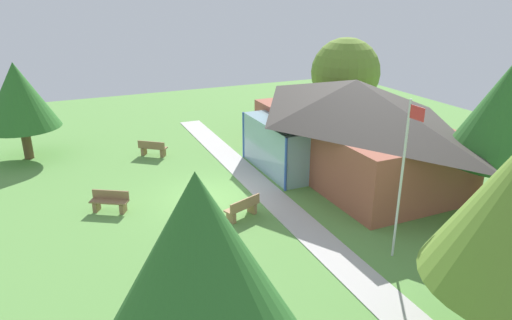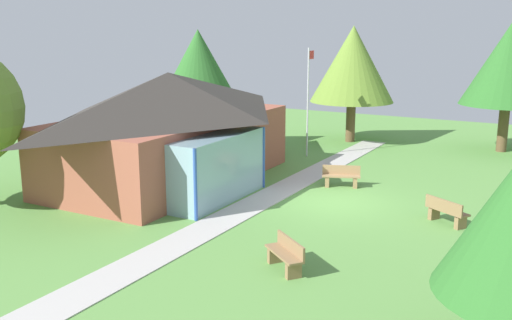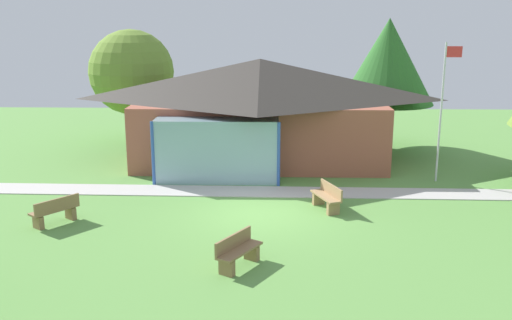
{
  "view_description": "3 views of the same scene",
  "coord_description": "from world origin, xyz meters",
  "px_view_note": "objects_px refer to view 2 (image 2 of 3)",
  "views": [
    {
      "loc": [
        16.76,
        -5.5,
        8.26
      ],
      "look_at": [
        -0.85,
        2.39,
        1.06
      ],
      "focal_mm": 32.11,
      "sensor_mm": 36.0,
      "label": 1
    },
    {
      "loc": [
        -19.03,
        -7.29,
        6.16
      ],
      "look_at": [
        -0.68,
        2.79,
        1.4
      ],
      "focal_mm": 40.7,
      "sensor_mm": 36.0,
      "label": 2
    },
    {
      "loc": [
        0.35,
        -17.55,
        6.14
      ],
      "look_at": [
        -0.21,
        1.87,
        1.31
      ],
      "focal_mm": 40.29,
      "sensor_mm": 36.0,
      "label": 3
    }
  ],
  "objects_px": {
    "bench_front_center": "(446,212)",
    "tree_east_hedge": "(353,64)",
    "tree_behind_pavilion_right": "(199,69)",
    "pavilion": "(172,125)",
    "bench_rear_near_path": "(341,177)",
    "bench_mid_left": "(286,255)",
    "tree_far_east": "(509,64)",
    "flagpole": "(308,97)"
  },
  "relations": [
    {
      "from": "bench_mid_left",
      "to": "tree_east_hedge",
      "type": "distance_m",
      "value": 18.63
    },
    {
      "from": "tree_behind_pavilion_right",
      "to": "tree_far_east",
      "type": "bearing_deg",
      "value": -63.76
    },
    {
      "from": "flagpole",
      "to": "pavilion",
      "type": "bearing_deg",
      "value": 156.92
    },
    {
      "from": "bench_front_center",
      "to": "bench_mid_left",
      "type": "height_order",
      "value": "same"
    },
    {
      "from": "flagpole",
      "to": "tree_far_east",
      "type": "height_order",
      "value": "tree_far_east"
    },
    {
      "from": "bench_rear_near_path",
      "to": "bench_mid_left",
      "type": "distance_m",
      "value": 8.57
    },
    {
      "from": "bench_front_center",
      "to": "tree_east_hedge",
      "type": "bearing_deg",
      "value": 153.76
    },
    {
      "from": "bench_mid_left",
      "to": "tree_east_hedge",
      "type": "relative_size",
      "value": 0.23
    },
    {
      "from": "flagpole",
      "to": "bench_rear_near_path",
      "type": "relative_size",
      "value": 3.38
    },
    {
      "from": "flagpole",
      "to": "bench_mid_left",
      "type": "height_order",
      "value": "flagpole"
    },
    {
      "from": "tree_east_hedge",
      "to": "bench_rear_near_path",
      "type": "bearing_deg",
      "value": -162.31
    },
    {
      "from": "tree_behind_pavilion_right",
      "to": "pavilion",
      "type": "bearing_deg",
      "value": -155.68
    },
    {
      "from": "flagpole",
      "to": "tree_behind_pavilion_right",
      "type": "relative_size",
      "value": 0.86
    },
    {
      "from": "flagpole",
      "to": "bench_rear_near_path",
      "type": "bearing_deg",
      "value": -142.53
    },
    {
      "from": "tree_far_east",
      "to": "tree_behind_pavilion_right",
      "type": "relative_size",
      "value": 1.06
    },
    {
      "from": "bench_front_center",
      "to": "tree_east_hedge",
      "type": "height_order",
      "value": "tree_east_hedge"
    },
    {
      "from": "pavilion",
      "to": "tree_far_east",
      "type": "relative_size",
      "value": 1.75
    },
    {
      "from": "pavilion",
      "to": "bench_rear_near_path",
      "type": "bearing_deg",
      "value": -69.37
    },
    {
      "from": "bench_mid_left",
      "to": "tree_far_east",
      "type": "relative_size",
      "value": 0.22
    },
    {
      "from": "bench_mid_left",
      "to": "tree_behind_pavilion_right",
      "type": "bearing_deg",
      "value": -9.76
    },
    {
      "from": "pavilion",
      "to": "bench_mid_left",
      "type": "bearing_deg",
      "value": -126.47
    },
    {
      "from": "tree_behind_pavilion_right",
      "to": "tree_east_hedge",
      "type": "bearing_deg",
      "value": -47.51
    },
    {
      "from": "bench_rear_near_path",
      "to": "bench_mid_left",
      "type": "height_order",
      "value": "same"
    },
    {
      "from": "pavilion",
      "to": "tree_east_hedge",
      "type": "xyz_separation_m",
      "value": [
        11.66,
        -3.52,
        1.95
      ]
    },
    {
      "from": "tree_far_east",
      "to": "bench_mid_left",
      "type": "bearing_deg",
      "value": 170.51
    },
    {
      "from": "bench_rear_near_path",
      "to": "bench_front_center",
      "type": "relative_size",
      "value": 1.03
    },
    {
      "from": "bench_front_center",
      "to": "tree_far_east",
      "type": "relative_size",
      "value": 0.23
    },
    {
      "from": "bench_mid_left",
      "to": "tree_east_hedge",
      "type": "bearing_deg",
      "value": -37.29
    },
    {
      "from": "flagpole",
      "to": "bench_rear_near_path",
      "type": "distance_m",
      "value": 6.26
    },
    {
      "from": "pavilion",
      "to": "bench_mid_left",
      "type": "relative_size",
      "value": 7.87
    },
    {
      "from": "pavilion",
      "to": "bench_mid_left",
      "type": "xyz_separation_m",
      "value": [
        -5.98,
        -8.1,
        -1.91
      ]
    },
    {
      "from": "pavilion",
      "to": "tree_far_east",
      "type": "distance_m",
      "value": 17.2
    },
    {
      "from": "flagpole",
      "to": "tree_east_hedge",
      "type": "distance_m",
      "value": 4.9
    },
    {
      "from": "flagpole",
      "to": "tree_behind_pavilion_right",
      "type": "distance_m",
      "value": 5.89
    },
    {
      "from": "tree_behind_pavilion_right",
      "to": "bench_front_center",
      "type": "bearing_deg",
      "value": -114.29
    },
    {
      "from": "pavilion",
      "to": "bench_rear_near_path",
      "type": "height_order",
      "value": "pavilion"
    },
    {
      "from": "pavilion",
      "to": "flagpole",
      "type": "height_order",
      "value": "flagpole"
    },
    {
      "from": "bench_front_center",
      "to": "tree_east_hedge",
      "type": "relative_size",
      "value": 0.24
    },
    {
      "from": "flagpole",
      "to": "bench_rear_near_path",
      "type": "xyz_separation_m",
      "value": [
        -4.55,
        -3.49,
        -2.52
      ]
    },
    {
      "from": "bench_rear_near_path",
      "to": "bench_front_center",
      "type": "xyz_separation_m",
      "value": [
        -2.66,
        -4.57,
        0.0
      ]
    },
    {
      "from": "bench_front_center",
      "to": "tree_behind_pavilion_right",
      "type": "height_order",
      "value": "tree_behind_pavilion_right"
    },
    {
      "from": "bench_front_center",
      "to": "bench_mid_left",
      "type": "distance_m",
      "value": 6.46
    }
  ]
}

